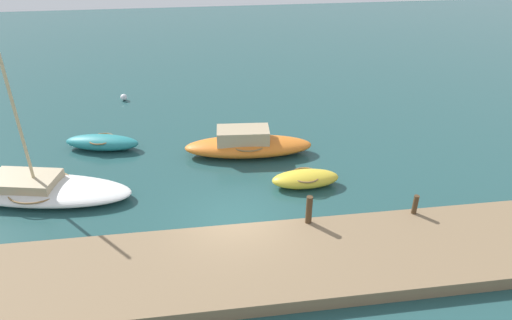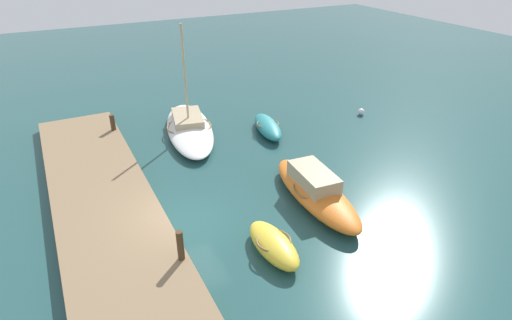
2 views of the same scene
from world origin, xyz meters
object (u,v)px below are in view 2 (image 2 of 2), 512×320
Objects in this scene: mooring_post_mid_west at (180,245)px; marker_buoy at (361,112)px; sailboat_white at (189,127)px; dinghy_yellow at (273,245)px; motorboat_orange at (315,190)px; rowboat_teal at (268,127)px; mooring_post_west at (113,122)px.

marker_buoy is at bearing 119.70° from mooring_post_mid_west.
dinghy_yellow is (10.75, -0.71, -0.03)m from sailboat_white.
sailboat_white reaches higher than motorboat_orange.
mooring_post_mid_west reaches higher than motorboat_orange.
mooring_post_mid_west is (8.24, -7.65, 0.64)m from rowboat_teal.
rowboat_teal is (1.88, 3.88, -0.02)m from sailboat_white.
dinghy_yellow is 9.99m from rowboat_teal.
mooring_post_mid_west is 16.07m from marker_buoy.
mooring_post_west is 14.39m from marker_buoy.
dinghy_yellow is 7.14× the size of marker_buoy.
dinghy_yellow is 3.34× the size of mooring_post_west.
rowboat_teal is at bearing -92.62° from marker_buoy.
mooring_post_mid_west is (1.40, -6.14, 0.47)m from motorboat_orange.
rowboat_teal is 8.31m from mooring_post_west.
sailboat_white is at bearing 159.59° from mooring_post_mid_west.
rowboat_teal is at bearing 137.13° from mooring_post_mid_west.
rowboat_teal reaches higher than marker_buoy.
rowboat_teal is (-8.87, 4.59, 0.01)m from dinghy_yellow.
marker_buoy is (2.17, 10.17, -0.18)m from sailboat_white.
mooring_post_west is at bearing -165.68° from dinghy_yellow.
rowboat_teal reaches higher than dinghy_yellow.
mooring_post_mid_west is at bearing 0.00° from mooring_post_west.
marker_buoy is at bearing 128.41° from dinghy_yellow.
mooring_post_mid_west is at bearing -8.17° from sailboat_white.
dinghy_yellow is at bearing -51.74° from marker_buoy.
rowboat_teal is (-6.83, 1.50, -0.17)m from motorboat_orange.
mooring_post_mid_west reaches higher than marker_buoy.
mooring_post_west is at bearing 180.00° from mooring_post_mid_west.
sailboat_white is at bearing -160.37° from motorboat_orange.
mooring_post_west is at bearing -144.19° from motorboat_orange.
motorboat_orange is at bearing 123.57° from dinghy_yellow.
mooring_post_mid_west is 2.73× the size of marker_buoy.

